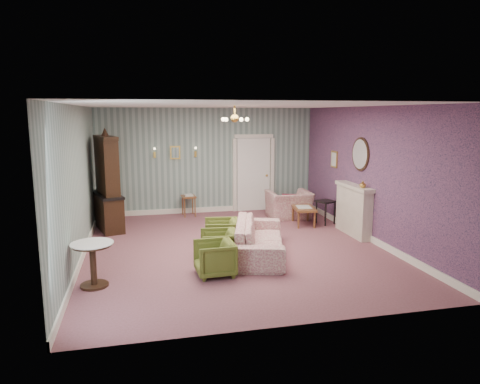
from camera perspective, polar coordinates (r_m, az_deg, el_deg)
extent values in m
plane|color=#7F4A53|center=(9.23, -0.66, -7.21)|extent=(7.00, 7.00, 0.00)
plane|color=white|center=(8.81, -0.70, 11.09)|extent=(7.00, 7.00, 0.00)
plane|color=slate|center=(12.32, -4.16, 4.03)|extent=(6.00, 0.00, 6.00)
plane|color=slate|center=(5.60, 7.01, -3.37)|extent=(6.00, 0.00, 6.00)
plane|color=slate|center=(8.78, -20.18, 0.98)|extent=(0.00, 7.00, 7.00)
plane|color=slate|center=(9.98, 16.41, 2.22)|extent=(0.00, 7.00, 7.00)
plane|color=#A25177|center=(9.97, 16.34, 2.22)|extent=(0.00, 7.00, 7.00)
imported|color=#545C20|center=(7.66, -3.29, -8.32)|extent=(0.63, 0.67, 0.66)
imported|color=#545C20|center=(8.29, -2.75, -6.82)|extent=(0.67, 0.70, 0.67)
imported|color=#545C20|center=(9.05, -2.41, -5.28)|extent=(0.72, 0.76, 0.69)
imported|color=#8F3A4D|center=(8.70, 2.54, -5.23)|extent=(1.26, 2.40, 0.90)
imported|color=#8F3A4D|center=(11.79, 6.34, -1.05)|extent=(1.10, 0.72, 0.96)
imported|color=gold|center=(9.93, 15.55, 0.96)|extent=(0.15, 0.15, 0.15)
cube|color=maroon|center=(11.63, 6.36, -1.20)|extent=(0.41, 0.28, 0.39)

